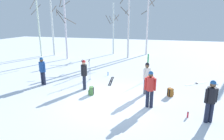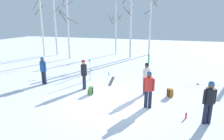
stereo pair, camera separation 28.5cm
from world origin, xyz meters
TOP-DOWN VIEW (x-y plane):
  - ground_plane at (0.00, 0.00)m, footprint 60.00×60.00m
  - person_0 at (-4.64, 1.24)m, footprint 0.51×0.34m
  - person_1 at (4.21, -0.86)m, footprint 0.49×0.34m
  - person_2 at (-1.88, 1.19)m, footprint 0.34×0.50m
  - person_3 at (1.59, 1.49)m, footprint 0.37×0.42m
  - person_4 at (1.89, -0.15)m, footprint 0.52×0.34m
  - ski_pair_planted_0 at (1.43, 3.76)m, footprint 0.10×0.14m
  - ski_pair_lying_0 at (-0.80, 3.00)m, footprint 0.44×1.84m
  - ski_pair_lying_1 at (4.46, 3.92)m, footprint 1.44×1.26m
  - ski_poles_0 at (-2.47, 2.26)m, footprint 0.07×0.26m
  - ski_poles_1 at (-2.20, 2.74)m, footprint 0.07×0.26m
  - backpack_0 at (-1.21, 0.50)m, footprint 0.33×0.30m
  - backpack_1 at (2.85, 1.42)m, footprint 0.35×0.34m
  - water_bottle_0 at (-1.37, 4.16)m, footprint 0.06×0.06m
  - water_bottle_1 at (3.49, -0.68)m, footprint 0.07×0.07m
  - birch_tree_0 at (-10.59, 9.35)m, footprint 1.18×1.31m
  - birch_tree_1 at (-9.49, 10.22)m, footprint 1.47×1.57m
  - birch_tree_2 at (-7.09, 8.74)m, footprint 1.67×1.54m
  - birch_tree_3 at (-3.30, 12.74)m, footprint 1.54×1.55m
  - birch_tree_4 at (-1.25, 10.91)m, footprint 1.03×1.63m
  - birch_tree_5 at (0.45, 13.43)m, footprint 1.41×1.41m

SIDE VIEW (x-z plane):
  - ground_plane at x=0.00m, z-range 0.00..0.00m
  - ski_pair_lying_0 at x=-0.80m, z-range -0.01..0.03m
  - ski_pair_lying_1 at x=4.46m, z-range -0.01..0.03m
  - water_bottle_1 at x=3.49m, z-range -0.01..0.24m
  - water_bottle_0 at x=-1.37m, z-range -0.01..0.26m
  - backpack_0 at x=-1.21m, z-range -0.01..0.43m
  - backpack_1 at x=2.85m, z-range -0.01..0.43m
  - ski_poles_1 at x=-2.20m, z-range 0.05..1.43m
  - ski_poles_0 at x=-2.47m, z-range 0.05..1.52m
  - ski_pair_planted_0 at x=1.43m, z-range -0.01..1.77m
  - person_0 at x=-4.64m, z-range 0.12..1.84m
  - person_1 at x=4.21m, z-range 0.12..1.84m
  - person_2 at x=-1.88m, z-range 0.12..1.84m
  - person_3 at x=1.59m, z-range 0.12..1.84m
  - person_4 at x=1.89m, z-range 0.12..1.84m
  - birch_tree_3 at x=-3.30m, z-range 0.10..5.81m
  - birch_tree_2 at x=-7.09m, z-range 0.19..6.01m
  - birch_tree_4 at x=-1.25m, z-range 0.04..6.35m
  - birch_tree_0 at x=-10.59m, z-range -0.02..7.02m
  - birch_tree_5 at x=0.45m, z-range 0.16..7.64m
  - birch_tree_1 at x=-9.49m, z-range 0.20..7.83m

